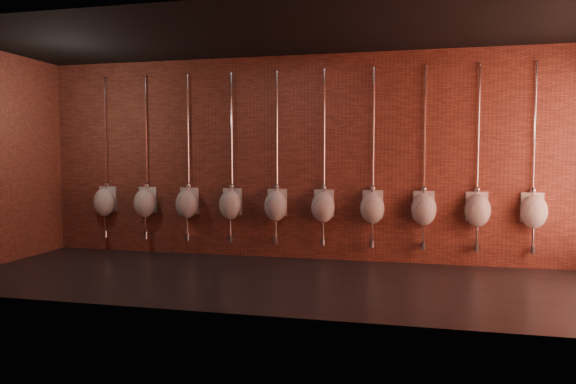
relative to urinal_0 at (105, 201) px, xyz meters
name	(u,v)px	position (x,y,z in m)	size (l,w,h in m)	color
ground	(274,280)	(3.33, -1.37, -0.86)	(8.50, 8.50, 0.00)	black
room_shell	(273,126)	(3.33, -1.37, 1.15)	(8.54, 3.04, 3.22)	black
urinal_0	(105,201)	(0.00, 0.00, 0.00)	(0.38, 0.33, 2.72)	silver
urinal_1	(145,202)	(0.75, 0.00, 0.00)	(0.38, 0.33, 2.72)	silver
urinal_2	(187,203)	(1.51, 0.00, 0.00)	(0.38, 0.33, 2.72)	silver
urinal_3	(230,204)	(2.26, 0.00, 0.00)	(0.38, 0.33, 2.72)	silver
urinal_4	(276,205)	(3.02, 0.00, 0.00)	(0.38, 0.33, 2.72)	silver
urinal_5	(323,206)	(3.77, 0.00, 0.00)	(0.38, 0.33, 2.72)	silver
urinal_6	(372,207)	(4.53, 0.00, 0.00)	(0.38, 0.33, 2.72)	silver
urinal_7	(424,208)	(5.28, 0.00, 0.00)	(0.38, 0.33, 2.72)	silver
urinal_8	(478,209)	(6.03, 0.00, 0.00)	(0.38, 0.33, 2.72)	silver
urinal_9	(534,210)	(6.79, 0.00, 0.00)	(0.38, 0.33, 2.72)	silver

